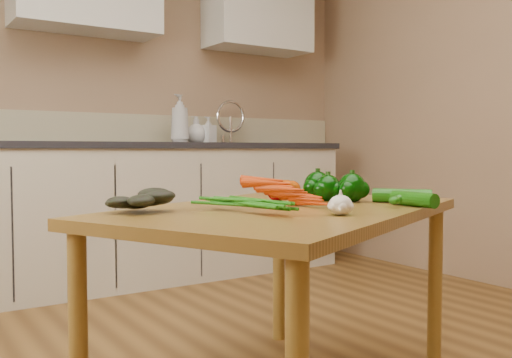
{
  "coord_description": "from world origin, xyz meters",
  "views": [
    {
      "loc": [
        -1.2,
        -1.3,
        0.86
      ],
      "look_at": [
        -0.05,
        0.45,
        0.75
      ],
      "focal_mm": 40.0,
      "sensor_mm": 36.0,
      "label": 1
    }
  ],
  "objects_px": {
    "soap_bottle_a": "(180,119)",
    "tomato_a": "(277,191)",
    "pepper_a": "(328,188)",
    "pepper_c": "(352,188)",
    "leafy_greens": "(141,198)",
    "soap_bottle_c": "(196,130)",
    "soap_bottle_b": "(208,130)",
    "tomato_b": "(286,189)",
    "table": "(285,229)",
    "garlic_bulb": "(341,205)",
    "pepper_b": "(318,186)",
    "tomato_c": "(292,189)",
    "carrot_bunch": "(272,198)",
    "zucchini_b": "(414,199)",
    "zucchini_a": "(402,196)"
  },
  "relations": [
    {
      "from": "soap_bottle_a",
      "to": "tomato_c",
      "type": "bearing_deg",
      "value": -44.52
    },
    {
      "from": "pepper_b",
      "to": "tomato_c",
      "type": "xyz_separation_m",
      "value": [
        -0.01,
        0.14,
        -0.02
      ]
    },
    {
      "from": "table",
      "to": "tomato_c",
      "type": "bearing_deg",
      "value": 25.2
    },
    {
      "from": "table",
      "to": "tomato_a",
      "type": "xyz_separation_m",
      "value": [
        0.1,
        0.18,
        0.11
      ]
    },
    {
      "from": "soap_bottle_c",
      "to": "tomato_a",
      "type": "xyz_separation_m",
      "value": [
        -0.65,
        -1.91,
        -0.29
      ]
    },
    {
      "from": "leafy_greens",
      "to": "tomato_c",
      "type": "bearing_deg",
      "value": 15.35
    },
    {
      "from": "table",
      "to": "soap_bottle_b",
      "type": "relative_size",
      "value": 7.86
    },
    {
      "from": "soap_bottle_b",
      "to": "tomato_a",
      "type": "relative_size",
      "value": 2.32
    },
    {
      "from": "soap_bottle_c",
      "to": "pepper_c",
      "type": "height_order",
      "value": "soap_bottle_c"
    },
    {
      "from": "soap_bottle_b",
      "to": "tomato_c",
      "type": "distance_m",
      "value": 1.88
    },
    {
      "from": "pepper_c",
      "to": "tomato_b",
      "type": "relative_size",
      "value": 1.29
    },
    {
      "from": "leafy_greens",
      "to": "tomato_c",
      "type": "xyz_separation_m",
      "value": [
        0.71,
        0.19,
        -0.01
      ]
    },
    {
      "from": "tomato_b",
      "to": "tomato_a",
      "type": "bearing_deg",
      "value": -143.02
    },
    {
      "from": "soap_bottle_c",
      "to": "table",
      "type": "bearing_deg",
      "value": 9.6
    },
    {
      "from": "leafy_greens",
      "to": "pepper_a",
      "type": "height_order",
      "value": "pepper_a"
    },
    {
      "from": "pepper_a",
      "to": "tomato_c",
      "type": "xyz_separation_m",
      "value": [
        -0.01,
        0.2,
        -0.01
      ]
    },
    {
      "from": "tomato_c",
      "to": "soap_bottle_b",
      "type": "bearing_deg",
      "value": 71.59
    },
    {
      "from": "tomato_c",
      "to": "zucchini_b",
      "type": "bearing_deg",
      "value": -77.18
    },
    {
      "from": "pepper_b",
      "to": "tomato_c",
      "type": "distance_m",
      "value": 0.15
    },
    {
      "from": "pepper_a",
      "to": "garlic_bulb",
      "type": "bearing_deg",
      "value": -125.96
    },
    {
      "from": "leafy_greens",
      "to": "pepper_b",
      "type": "relative_size",
      "value": 1.69
    },
    {
      "from": "soap_bottle_a",
      "to": "tomato_a",
      "type": "xyz_separation_m",
      "value": [
        -0.51,
        -1.86,
        -0.36
      ]
    },
    {
      "from": "soap_bottle_a",
      "to": "pepper_a",
      "type": "xyz_separation_m",
      "value": [
        -0.34,
        -1.96,
        -0.35
      ]
    },
    {
      "from": "garlic_bulb",
      "to": "pepper_a",
      "type": "xyz_separation_m",
      "value": [
        0.27,
        0.37,
        0.02
      ]
    },
    {
      "from": "zucchini_a",
      "to": "zucchini_b",
      "type": "relative_size",
      "value": 1.15
    },
    {
      "from": "soap_bottle_c",
      "to": "tomato_c",
      "type": "xyz_separation_m",
      "value": [
        -0.51,
        -1.79,
        -0.29
      ]
    },
    {
      "from": "carrot_bunch",
      "to": "leafy_greens",
      "type": "height_order",
      "value": "leafy_greens"
    },
    {
      "from": "garlic_bulb",
      "to": "pepper_b",
      "type": "xyz_separation_m",
      "value": [
        0.27,
        0.43,
        0.02
      ]
    },
    {
      "from": "carrot_bunch",
      "to": "zucchini_a",
      "type": "xyz_separation_m",
      "value": [
        0.48,
        -0.12,
        -0.01
      ]
    },
    {
      "from": "pepper_a",
      "to": "carrot_bunch",
      "type": "bearing_deg",
      "value": -164.49
    },
    {
      "from": "leafy_greens",
      "to": "soap_bottle_c",
      "type": "bearing_deg",
      "value": 58.59
    },
    {
      "from": "carrot_bunch",
      "to": "soap_bottle_b",
      "type": "bearing_deg",
      "value": 41.99
    },
    {
      "from": "pepper_a",
      "to": "pepper_c",
      "type": "relative_size",
      "value": 0.93
    },
    {
      "from": "carrot_bunch",
      "to": "pepper_b",
      "type": "height_order",
      "value": "pepper_b"
    },
    {
      "from": "carrot_bunch",
      "to": "tomato_a",
      "type": "distance_m",
      "value": 0.23
    },
    {
      "from": "pepper_a",
      "to": "soap_bottle_c",
      "type": "bearing_deg",
      "value": 76.18
    },
    {
      "from": "pepper_b",
      "to": "pepper_c",
      "type": "height_order",
      "value": "pepper_b"
    },
    {
      "from": "soap_bottle_a",
      "to": "soap_bottle_c",
      "type": "xyz_separation_m",
      "value": [
        0.15,
        0.04,
        -0.07
      ]
    },
    {
      "from": "pepper_b",
      "to": "tomato_c",
      "type": "height_order",
      "value": "pepper_b"
    },
    {
      "from": "pepper_c",
      "to": "tomato_b",
      "type": "distance_m",
      "value": 0.27
    },
    {
      "from": "soap_bottle_b",
      "to": "table",
      "type": "bearing_deg",
      "value": -42.02
    },
    {
      "from": "table",
      "to": "soap_bottle_a",
      "type": "xyz_separation_m",
      "value": [
        0.61,
        2.05,
        0.47
      ]
    },
    {
      "from": "soap_bottle_a",
      "to": "garlic_bulb",
      "type": "relative_size",
      "value": 4.79
    },
    {
      "from": "soap_bottle_b",
      "to": "pepper_c",
      "type": "bearing_deg",
      "value": -34.32
    },
    {
      "from": "carrot_bunch",
      "to": "tomato_c",
      "type": "bearing_deg",
      "value": 19.61
    },
    {
      "from": "soap_bottle_a",
      "to": "table",
      "type": "bearing_deg",
      "value": -49.45
    },
    {
      "from": "leafy_greens",
      "to": "tomato_b",
      "type": "relative_size",
      "value": 2.25
    },
    {
      "from": "leafy_greens",
      "to": "pepper_c",
      "type": "height_order",
      "value": "pepper_c"
    },
    {
      "from": "soap_bottle_b",
      "to": "soap_bottle_c",
      "type": "bearing_deg",
      "value": -131.88
    },
    {
      "from": "garlic_bulb",
      "to": "pepper_a",
      "type": "relative_size",
      "value": 0.72
    }
  ]
}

